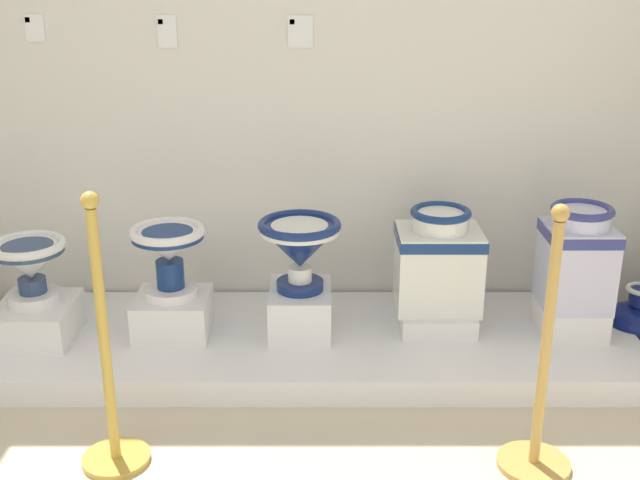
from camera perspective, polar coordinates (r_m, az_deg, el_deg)
wall_back at (r=4.01m, az=-1.28°, el=13.74°), size 3.91×0.06×2.83m
display_platform at (r=3.89m, az=-1.28°, el=-7.42°), size 3.19×0.96×0.12m
plinth_block_central_ornate at (r=4.00m, az=-19.70°, el=-5.49°), size 0.35×0.39×0.18m
antique_toilet_central_ornate at (r=3.89m, az=-20.20°, el=-1.54°), size 0.35×0.35×0.31m
plinth_block_slender_white at (r=3.88m, az=-10.57°, el=-5.27°), size 0.35×0.33×0.19m
antique_toilet_slender_white at (r=3.76m, az=-10.90°, el=-0.64°), size 0.35×0.35×0.35m
plinth_block_broad_patterned at (r=3.83m, az=-1.50°, el=-5.07°), size 0.29×0.37×0.22m
antique_toilet_broad_patterned at (r=3.69m, az=-1.55°, el=-0.27°), size 0.39×0.39×0.34m
plinth_block_rightmost at (r=3.97m, az=8.19°, el=-5.32°), size 0.36×0.40×0.09m
antique_toilet_rightmost at (r=3.85m, az=8.41°, el=-1.34°), size 0.41×0.33×0.50m
plinth_block_leftmost at (r=4.02m, az=17.40°, el=-5.35°), size 0.30×0.30×0.14m
antique_toilet_leftmost at (r=3.90m, az=17.90°, el=-0.99°), size 0.32×0.31×0.49m
info_placard_first at (r=4.20m, az=-19.90°, el=14.12°), size 0.09×0.01×0.13m
info_placard_second at (r=4.03m, az=-11.01°, el=14.49°), size 0.09×0.01×0.16m
info_placard_third at (r=3.97m, az=-1.52°, el=14.74°), size 0.12×0.01×0.15m
decorative_vase_companion at (r=4.26m, az=21.72°, el=-5.36°), size 0.31×0.31×0.31m
stanchion_post_near_left at (r=3.11m, az=-14.97°, el=-10.18°), size 0.26×0.26×1.09m
stanchion_post_near_right at (r=3.10m, az=15.45°, el=-10.95°), size 0.28×0.28×1.05m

